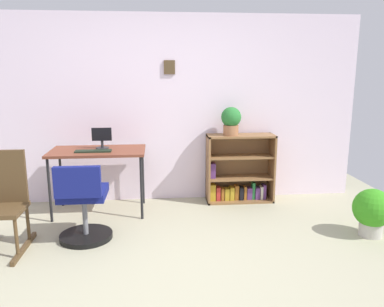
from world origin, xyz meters
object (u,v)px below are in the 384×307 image
office_chair (83,207)px  potted_plant_floor (372,210)px  rocking_chair (3,201)px  bookshelf_low (238,172)px  monitor (102,138)px  potted_plant_on_shelf (231,120)px  desk (98,155)px  keyboard (93,151)px

office_chair → potted_plant_floor: office_chair is taller
rocking_chair → bookshelf_low: rocking_chair is taller
monitor → potted_plant_on_shelf: bearing=5.6°
desk → monitor: size_ratio=4.39×
potted_plant_floor → desk: bearing=161.6°
office_chair → potted_plant_on_shelf: potted_plant_on_shelf is taller
desk → rocking_chair: (-0.76, -0.87, -0.23)m
bookshelf_low → potted_plant_floor: size_ratio=1.76×
office_chair → potted_plant_floor: size_ratio=1.64×
rocking_chair → potted_plant_floor: rocking_chair is taller
keyboard → potted_plant_on_shelf: potted_plant_on_shelf is taller
bookshelf_low → potted_plant_floor: (1.12, -1.22, -0.10)m
monitor → rocking_chair: size_ratio=0.27×
desk → potted_plant_on_shelf: 1.65m
desk → office_chair: 0.87m
rocking_chair → potted_plant_floor: bearing=-1.1°
desk → rocking_chair: 1.18m
keyboard → potted_plant_on_shelf: size_ratio=1.15×
bookshelf_low → keyboard: bearing=-167.5°
potted_plant_floor → monitor: bearing=160.0°
desk → keyboard: size_ratio=2.69×
office_chair → bookshelf_low: (1.76, 1.07, 0.02)m
rocking_chair → bookshelf_low: (2.47, 1.15, -0.09)m
monitor → potted_plant_floor: size_ratio=0.50×
office_chair → potted_plant_floor: (2.87, -0.14, -0.08)m
desk → potted_plant_on_shelf: bearing=8.0°
monitor → potted_plant_floor: bearing=-20.0°
office_chair → bookshelf_low: bookshelf_low is taller
rocking_chair → office_chair: bearing=6.1°
office_chair → bookshelf_low: bearing=31.4°
monitor → potted_plant_floor: (2.78, -1.01, -0.61)m
desk → rocking_chair: bearing=-131.0°
monitor → bookshelf_low: (1.67, 0.21, -0.50)m
bookshelf_low → potted_plant_floor: bookshelf_low is taller
office_chair → monitor: bearing=84.2°
monitor → desk: bearing=-121.7°
keyboard → rocking_chair: (-0.72, -0.76, -0.30)m
bookshelf_low → potted_plant_on_shelf: 0.69m
keyboard → potted_plant_on_shelf: (1.63, 0.33, 0.29)m
monitor → potted_plant_on_shelf: 1.57m
keyboard → rocking_chair: rocking_chair is taller
desk → monitor: (0.04, 0.07, 0.18)m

